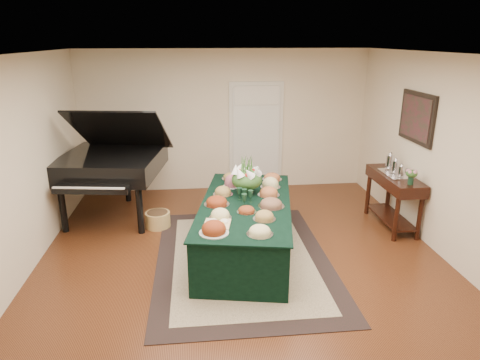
{
  "coord_description": "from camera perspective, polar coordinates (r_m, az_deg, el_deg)",
  "views": [
    {
      "loc": [
        -0.58,
        -5.16,
        2.88
      ],
      "look_at": [
        0.0,
        0.3,
        1.05
      ],
      "focal_mm": 32.0,
      "sensor_mm": 36.0,
      "label": 1
    }
  ],
  "objects": [
    {
      "name": "ground",
      "position": [
        5.94,
        0.31,
        -10.58
      ],
      "size": [
        6.0,
        6.0,
        0.0
      ],
      "primitive_type": "plane",
      "color": "black",
      "rests_on": "ground"
    },
    {
      "name": "area_rug",
      "position": [
        5.95,
        0.37,
        -10.44
      ],
      "size": [
        2.33,
        3.26,
        0.01
      ],
      "color": "black",
      "rests_on": "ground"
    },
    {
      "name": "kitchen_doorway",
      "position": [
        8.42,
        2.14,
        5.67
      ],
      "size": [
        1.05,
        0.07,
        2.1
      ],
      "color": "silver",
      "rests_on": "ground"
    },
    {
      "name": "buffet_table",
      "position": [
        6.0,
        0.77,
        -6.29
      ],
      "size": [
        1.66,
        2.73,
        0.74
      ],
      "color": "black",
      "rests_on": "ground"
    },
    {
      "name": "food_platters",
      "position": [
        5.9,
        0.75,
        -2.36
      ],
      "size": [
        1.34,
        2.35,
        0.15
      ],
      "color": "silver",
      "rests_on": "buffet_table"
    },
    {
      "name": "cutting_board",
      "position": [
        5.18,
        -3.04,
        -5.55
      ],
      "size": [
        0.36,
        0.36,
        0.1
      ],
      "color": "tan",
      "rests_on": "buffet_table"
    },
    {
      "name": "green_goblets",
      "position": [
        5.83,
        0.62,
        -2.17
      ],
      "size": [
        0.22,
        0.32,
        0.18
      ],
      "color": "black",
      "rests_on": "buffet_table"
    },
    {
      "name": "floral_centerpiece",
      "position": [
        6.1,
        0.91,
        0.55
      ],
      "size": [
        0.46,
        0.46,
        0.46
      ],
      "color": "black",
      "rests_on": "buffet_table"
    },
    {
      "name": "grand_piano",
      "position": [
        7.29,
        -16.71,
        2.24
      ],
      "size": [
        1.86,
        2.03,
        1.86
      ],
      "color": "black",
      "rests_on": "ground"
    },
    {
      "name": "wicker_basket",
      "position": [
        6.97,
        -10.89,
        -5.21
      ],
      "size": [
        0.39,
        0.39,
        0.25
      ],
      "primitive_type": "cylinder",
      "color": "#A37D42",
      "rests_on": "ground"
    },
    {
      "name": "mahogany_sideboard",
      "position": [
        7.12,
        19.88,
        -0.83
      ],
      "size": [
        0.45,
        1.26,
        0.86
      ],
      "color": "black",
      "rests_on": "ground"
    },
    {
      "name": "tea_service",
      "position": [
        7.08,
        19.96,
        1.72
      ],
      "size": [
        0.34,
        0.58,
        0.3
      ],
      "color": "silver",
      "rests_on": "mahogany_sideboard"
    },
    {
      "name": "pink_bouquet",
      "position": [
        6.62,
        21.9,
        0.73
      ],
      "size": [
        0.18,
        0.18,
        0.23
      ],
      "color": "black",
      "rests_on": "mahogany_sideboard"
    },
    {
      "name": "wall_painting",
      "position": [
        6.96,
        22.5,
        7.7
      ],
      "size": [
        0.05,
        0.95,
        0.75
      ],
      "color": "black",
      "rests_on": "ground"
    }
  ]
}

